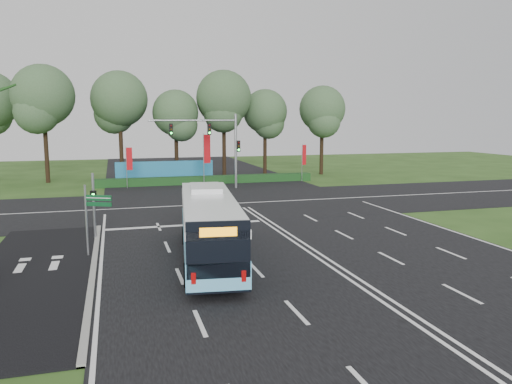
# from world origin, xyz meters

# --- Properties ---
(ground) EXTENTS (120.00, 120.00, 0.00)m
(ground) POSITION_xyz_m (0.00, 0.00, 0.00)
(ground) COLOR #294717
(ground) RESTS_ON ground
(road_main) EXTENTS (20.00, 120.00, 0.04)m
(road_main) POSITION_xyz_m (0.00, 0.00, 0.02)
(road_main) COLOR black
(road_main) RESTS_ON ground
(road_cross) EXTENTS (120.00, 14.00, 0.05)m
(road_cross) POSITION_xyz_m (0.00, 12.00, 0.03)
(road_cross) COLOR black
(road_cross) RESTS_ON ground
(bike_path) EXTENTS (5.00, 18.00, 0.06)m
(bike_path) POSITION_xyz_m (-12.50, -3.00, 0.03)
(bike_path) COLOR black
(bike_path) RESTS_ON ground
(kerb_strip) EXTENTS (0.25, 18.00, 0.12)m
(kerb_strip) POSITION_xyz_m (-10.10, -3.00, 0.06)
(kerb_strip) COLOR gray
(kerb_strip) RESTS_ON ground
(city_bus) EXTENTS (3.71, 11.43, 3.22)m
(city_bus) POSITION_xyz_m (-4.96, -2.92, 1.62)
(city_bus) COLOR #64BEE9
(city_bus) RESTS_ON ground
(pedestrian_signal) EXTENTS (0.34, 0.43, 3.64)m
(pedestrian_signal) POSITION_xyz_m (-10.20, 3.00, 1.99)
(pedestrian_signal) COLOR gray
(pedestrian_signal) RESTS_ON ground
(street_sign) EXTENTS (1.24, 0.62, 3.46)m
(street_sign) POSITION_xyz_m (-10.13, -0.70, 2.22)
(street_sign) COLOR gray
(street_sign) RESTS_ON ground
(banner_flag_left) EXTENTS (0.59, 0.07, 3.97)m
(banner_flag_left) POSITION_xyz_m (-7.73, 23.12, 2.61)
(banner_flag_left) COLOR gray
(banner_flag_left) RESTS_ON ground
(banner_flag_mid) EXTENTS (0.74, 0.25, 5.16)m
(banner_flag_mid) POSITION_xyz_m (-0.47, 22.50, 3.34)
(banner_flag_mid) COLOR gray
(banner_flag_mid) RESTS_ON ground
(banner_flag_right) EXTENTS (0.55, 0.24, 3.93)m
(banner_flag_right) POSITION_xyz_m (10.15, 23.84, 2.59)
(banner_flag_right) COLOR gray
(banner_flag_right) RESTS_ON ground
(traffic_light_gantry) EXTENTS (8.41, 0.28, 7.00)m
(traffic_light_gantry) POSITION_xyz_m (0.21, 20.50, 4.66)
(traffic_light_gantry) COLOR gray
(traffic_light_gantry) RESTS_ON ground
(hedge) EXTENTS (22.00, 1.20, 0.80)m
(hedge) POSITION_xyz_m (0.00, 24.50, 0.40)
(hedge) COLOR #163C17
(hedge) RESTS_ON ground
(blue_hoarding) EXTENTS (10.00, 0.30, 2.20)m
(blue_hoarding) POSITION_xyz_m (-4.00, 27.00, 1.10)
(blue_hoarding) COLOR #1C6D99
(blue_hoarding) RESTS_ON ground
(eucalyptus_row) EXTENTS (41.54, 9.11, 12.01)m
(eucalyptus_row) POSITION_xyz_m (-4.63, 30.97, 8.29)
(eucalyptus_row) COLOR black
(eucalyptus_row) RESTS_ON ground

